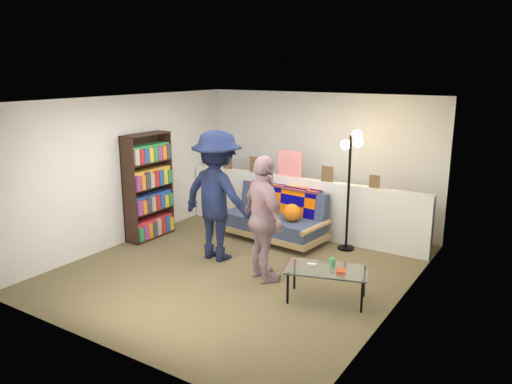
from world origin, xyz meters
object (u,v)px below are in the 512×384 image
bookshelf (148,190)px  coffee_table (328,271)px  futon_sofa (275,218)px  person_left (218,196)px  person_right (264,219)px  floor_lamp (351,166)px

bookshelf → coffee_table: 3.63m
futon_sofa → bookshelf: (-1.85, -1.06, 0.47)m
bookshelf → person_left: (1.56, -0.15, 0.15)m
futon_sofa → person_right: bearing=-64.9°
person_left → person_right: size_ratio=1.13×
coffee_table → floor_lamp: bearing=104.6°
futon_sofa → floor_lamp: size_ratio=0.98×
floor_lamp → person_left: 2.11m
futon_sofa → bookshelf: 2.18m
person_left → futon_sofa: bearing=-99.5°
floor_lamp → person_right: size_ratio=1.11×
coffee_table → person_left: (-1.99, 0.43, 0.59)m
coffee_table → person_right: (-0.99, 0.11, 0.47)m
coffee_table → floor_lamp: floor_lamp is taller
coffee_table → person_right: 1.10m
bookshelf → person_right: size_ratio=1.03×
bookshelf → coffee_table: (3.56, -0.58, -0.44)m
coffee_table → person_right: bearing=173.6°
futon_sofa → person_left: person_left is taller
coffee_table → person_left: size_ratio=0.57×
coffee_table → person_right: person_right is taller
coffee_table → futon_sofa: bearing=136.2°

